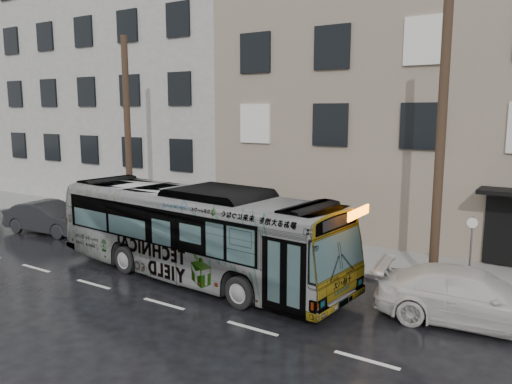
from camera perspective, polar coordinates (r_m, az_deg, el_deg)
ground at (r=17.50m, az=-4.80°, el=-10.06°), size 120.00×120.00×0.00m
sidewalk at (r=21.39m, az=3.25°, el=-6.23°), size 90.00×3.60×0.15m
building_taupe at (r=26.27m, az=21.72°, el=7.99°), size 20.00×12.00×11.00m
building_grey at (r=39.23m, az=-13.44°, el=12.23°), size 26.00×15.00×16.00m
utility_pole_front at (r=16.80m, az=20.31°, el=4.83°), size 0.30×0.30×9.00m
utility_pole_rear at (r=24.07m, az=-14.45°, el=6.27°), size 0.30×0.30×9.00m
sign_post at (r=17.14m, az=23.30°, el=-6.49°), size 0.06×0.06×2.40m
bus at (r=17.48m, az=-7.10°, el=-4.56°), size 11.87×3.76×3.25m
white_sedan at (r=15.08m, az=23.46°, el=-11.01°), size 5.39×2.75×1.50m
dark_sedan at (r=25.79m, az=-22.59°, el=-2.71°), size 4.75×2.15×1.51m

